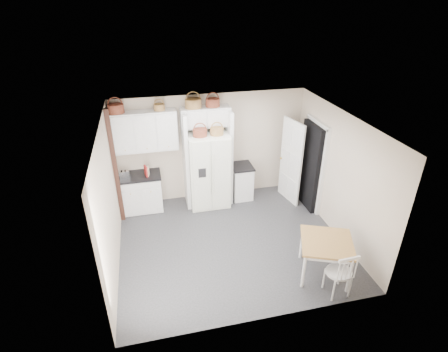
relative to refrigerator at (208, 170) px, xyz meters
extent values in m
plane|color=#29292D|center=(0.15, -1.60, -0.90)|extent=(4.50, 4.50, 0.00)
plane|color=white|center=(0.15, -1.60, 1.70)|extent=(4.50, 4.50, 0.00)
plane|color=#C4AE97|center=(0.15, 0.40, 0.40)|extent=(4.50, 0.00, 4.50)
plane|color=#C4AE97|center=(-2.10, -1.60, 0.40)|extent=(0.00, 4.00, 4.00)
plane|color=#C4AE97|center=(2.40, -1.60, 0.40)|extent=(0.00, 4.00, 4.00)
cube|color=white|center=(0.00, 0.00, 0.00)|extent=(0.93, 0.75, 1.80)
cube|color=silver|center=(-1.60, 0.10, -0.47)|extent=(0.94, 0.59, 0.87)
cube|color=silver|center=(0.85, 0.10, -0.48)|extent=(0.47, 0.57, 0.83)
cube|color=olive|center=(1.56, -2.89, -0.53)|extent=(1.15, 1.15, 0.74)
cube|color=silver|center=(1.57, -3.35, -0.44)|extent=(0.47, 0.43, 0.92)
cube|color=black|center=(-1.60, 0.10, -0.02)|extent=(0.98, 0.63, 0.04)
cube|color=black|center=(0.85, 0.10, -0.05)|extent=(0.51, 0.61, 0.04)
cube|color=silver|center=(-1.92, 0.06, 0.08)|extent=(0.25, 0.19, 0.16)
cube|color=#A41F1E|center=(-1.43, 0.02, 0.13)|extent=(0.08, 0.17, 0.25)
cube|color=beige|center=(-1.39, 0.02, 0.12)|extent=(0.06, 0.15, 0.22)
cylinder|color=maroon|center=(-1.90, 0.23, 1.54)|extent=(0.34, 0.34, 0.19)
cylinder|color=brown|center=(-1.00, 0.23, 1.52)|extent=(0.24, 0.24, 0.14)
cylinder|color=brown|center=(-0.26, 0.23, 1.55)|extent=(0.36, 0.36, 0.20)
cylinder|color=maroon|center=(0.17, 0.23, 1.54)|extent=(0.31, 0.31, 0.18)
cylinder|color=maroon|center=(-0.19, -0.10, 0.98)|extent=(0.31, 0.31, 0.17)
cylinder|color=brown|center=(0.19, -0.10, 0.98)|extent=(0.30, 0.30, 0.16)
cube|color=silver|center=(-1.35, 0.23, 1.00)|extent=(1.40, 0.34, 0.90)
cube|color=silver|center=(0.00, 0.23, 1.22)|extent=(1.12, 0.34, 0.45)
cube|color=silver|center=(-0.51, 0.10, 0.25)|extent=(0.08, 0.60, 2.30)
cube|color=silver|center=(0.51, 0.10, 0.25)|extent=(0.08, 0.60, 2.30)
cube|color=black|center=(-2.05, -0.25, 0.40)|extent=(0.09, 0.09, 2.60)
cube|color=black|center=(2.31, -0.60, 0.12)|extent=(0.18, 0.85, 2.05)
cube|color=white|center=(1.95, -0.27, 0.12)|extent=(0.21, 0.79, 2.05)
camera|label=1|loc=(-1.31, -7.21, 3.72)|focal=28.00mm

